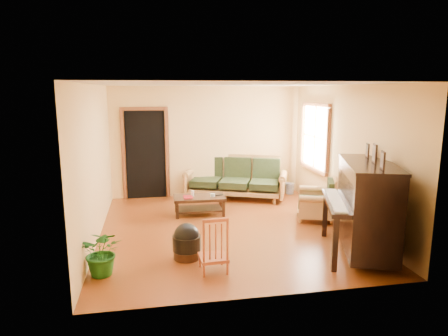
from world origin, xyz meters
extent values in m
plane|color=#5A250B|center=(0.00, 0.00, 0.00)|extent=(5.00, 5.00, 0.00)
cube|color=black|center=(-1.45, 2.48, 1.02)|extent=(1.08, 0.16, 2.05)
cube|color=white|center=(2.21, 1.30, 1.50)|extent=(0.12, 1.36, 1.46)
cube|color=#A8743D|center=(0.60, 2.06, 0.49)|extent=(2.49, 1.75, 0.98)
cube|color=black|center=(-0.38, 0.96, 0.19)|extent=(1.06, 0.59, 0.38)
cube|color=#A8743D|center=(1.83, 0.27, 0.42)|extent=(1.06, 1.08, 0.85)
cube|color=black|center=(1.89, -1.50, 0.72)|extent=(1.43, 1.85, 1.44)
cylinder|color=black|center=(-0.84, -1.17, 0.20)|extent=(0.53, 0.53, 0.41)
cube|color=maroon|center=(-0.51, -1.68, 0.41)|extent=(0.40, 0.44, 0.82)
cube|color=#B5983C|center=(1.79, 2.35, 0.30)|extent=(0.46, 0.19, 0.59)
cylinder|color=#334E99|center=(2.00, 2.21, 0.13)|extent=(0.28, 0.28, 0.26)
imported|color=#185217|center=(-2.01, -1.52, 0.33)|extent=(0.71, 0.65, 0.67)
imported|color=maroon|center=(-0.71, 0.89, 0.39)|extent=(0.18, 0.25, 0.02)
cylinder|color=white|center=(-0.52, 1.01, 0.44)|extent=(0.07, 0.07, 0.11)
cylinder|color=silver|center=(-0.12, 0.90, 0.41)|extent=(0.11, 0.11, 0.06)
cube|color=black|center=(0.03, 0.95, 0.39)|extent=(0.17, 0.10, 0.02)
camera|label=1|loc=(-1.31, -6.85, 2.50)|focal=32.00mm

